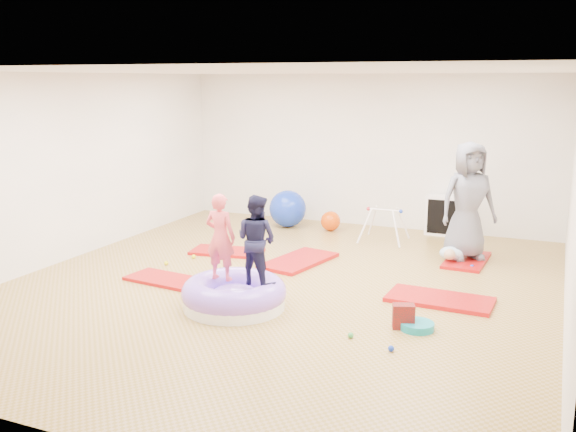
% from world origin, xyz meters
% --- Properties ---
extents(room, '(7.01, 8.01, 2.81)m').
position_xyz_m(room, '(0.00, 0.00, 1.40)').
color(room, '#A68451').
rests_on(room, ground).
extents(gym_mat_front_left, '(1.13, 0.65, 0.04)m').
position_xyz_m(gym_mat_front_left, '(-1.53, -0.41, 0.02)').
color(gym_mat_front_left, '#AA1B1E').
rests_on(gym_mat_front_left, ground).
extents(gym_mat_mid_left, '(1.19, 0.73, 0.05)m').
position_xyz_m(gym_mat_mid_left, '(-1.44, 1.20, 0.02)').
color(gym_mat_mid_left, '#AA1B1E').
rests_on(gym_mat_mid_left, ground).
extents(gym_mat_center_back, '(0.90, 1.40, 0.05)m').
position_xyz_m(gym_mat_center_back, '(-0.19, 1.15, 0.03)').
color(gym_mat_center_back, '#AA1B1E').
rests_on(gym_mat_center_back, ground).
extents(gym_mat_right, '(1.30, 0.69, 0.05)m').
position_xyz_m(gym_mat_right, '(2.08, 0.24, 0.03)').
color(gym_mat_right, '#AA1B1E').
rests_on(gym_mat_right, ground).
extents(gym_mat_rear_right, '(0.61, 1.15, 0.05)m').
position_xyz_m(gym_mat_rear_right, '(2.13, 2.19, 0.02)').
color(gym_mat_rear_right, '#AA1B1E').
rests_on(gym_mat_rear_right, ground).
extents(inflatable_cushion, '(1.27, 1.27, 0.40)m').
position_xyz_m(inflatable_cushion, '(-0.17, -0.95, 0.16)').
color(inflatable_cushion, white).
rests_on(inflatable_cushion, ground).
extents(child_pink, '(0.39, 0.26, 1.06)m').
position_xyz_m(child_pink, '(-0.37, -0.90, 0.90)').
color(child_pink, '#FA535A').
rests_on(child_pink, inflatable_cushion).
extents(child_navy, '(0.60, 0.51, 1.08)m').
position_xyz_m(child_navy, '(0.10, -0.88, 0.90)').
color(child_navy, black).
rests_on(child_navy, inflatable_cushion).
extents(adult_caregiver, '(1.03, 0.95, 1.76)m').
position_xyz_m(adult_caregiver, '(2.09, 2.24, 0.93)').
color(adult_caregiver, slate).
rests_on(adult_caregiver, gym_mat_rear_right).
extents(infant, '(0.36, 0.36, 0.21)m').
position_xyz_m(infant, '(1.92, 1.99, 0.15)').
color(infant, '#ADCBE1').
rests_on(infant, gym_mat_rear_right).
extents(ball_pit_balls, '(4.26, 3.36, 0.06)m').
position_xyz_m(ball_pit_balls, '(0.23, 0.08, 0.03)').
color(ball_pit_balls, '#E3E509').
rests_on(ball_pit_balls, ground).
extents(exercise_ball_blue, '(0.69, 0.69, 0.69)m').
position_xyz_m(exercise_ball_blue, '(-1.28, 3.28, 0.34)').
color(exercise_ball_blue, '#1533BB').
rests_on(exercise_ball_blue, ground).
extents(exercise_ball_orange, '(0.36, 0.36, 0.36)m').
position_xyz_m(exercise_ball_orange, '(-0.44, 3.29, 0.18)').
color(exercise_ball_orange, '#DA4205').
rests_on(exercise_ball_orange, ground).
extents(infant_play_gym, '(0.75, 0.71, 0.58)m').
position_xyz_m(infant_play_gym, '(0.67, 2.84, 0.38)').
color(infant_play_gym, white).
rests_on(infant_play_gym, ground).
extents(cube_shelf, '(0.70, 0.35, 0.70)m').
position_xyz_m(cube_shelf, '(1.54, 3.79, 0.35)').
color(cube_shelf, white).
rests_on(cube_shelf, ground).
extents(balance_disc, '(0.38, 0.38, 0.08)m').
position_xyz_m(balance_disc, '(2.01, -0.78, 0.04)').
color(balance_disc, teal).
rests_on(balance_disc, ground).
extents(backpack, '(0.27, 0.22, 0.28)m').
position_xyz_m(backpack, '(1.86, -0.80, 0.14)').
color(backpack, '#A70D08').
rests_on(backpack, ground).
extents(yellow_toy, '(0.21, 0.21, 0.03)m').
position_xyz_m(yellow_toy, '(-1.28, -0.53, 0.02)').
color(yellow_toy, '#E3E509').
rests_on(yellow_toy, ground).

